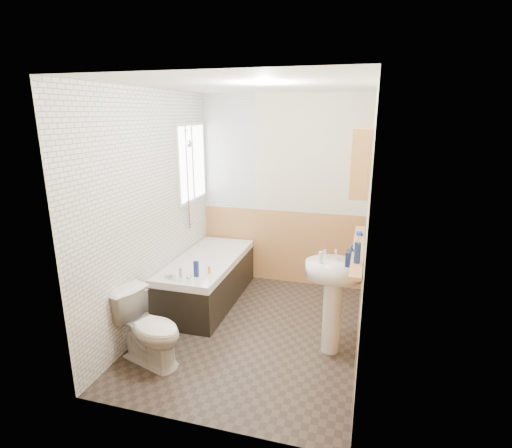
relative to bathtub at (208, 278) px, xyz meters
The scene contains 26 objects.
floor 0.96m from the bathtub, 36.91° to the right, with size 2.80×2.80×0.00m, color #302722.
ceiling 2.39m from the bathtub, 36.91° to the right, with size 2.80×2.80×0.00m, color white.
wall_back 1.48m from the bathtub, 49.73° to the left, with size 2.20×0.02×2.50m, color beige.
wall_front 2.30m from the bathtub, 69.56° to the right, with size 2.20×0.02×2.50m, color beige.
wall_left 1.17m from the bathtub, 124.73° to the right, with size 0.02×2.80×2.50m, color beige.
wall_right 2.15m from the bathtub, 16.59° to the right, with size 0.02×2.80×2.50m, color beige.
wainscot_right 1.91m from the bathtub, 16.78° to the right, with size 0.01×2.80×1.00m, color tan.
wainscot_front 2.08m from the bathtub, 69.34° to the right, with size 2.20×0.01×1.00m, color tan.
wainscot_back 1.13m from the bathtub, 49.00° to the left, with size 2.20×0.01×1.00m, color tan.
tile_cladding_left 1.16m from the bathtub, 123.14° to the right, with size 0.01×2.80×2.50m, color white.
tile_return_back 1.68m from the bathtub, 89.66° to the left, with size 0.75×0.01×1.50m, color white.
window 1.46m from the bathtub, 129.63° to the left, with size 0.03×0.79×0.99m.
bathtub is the anchor object (origin of this frame).
shower_riser 1.35m from the bathtub, 144.60° to the left, with size 0.11×0.08×1.26m.
toilet 1.33m from the bathtub, 91.30° to the right, with size 0.39×0.69×0.68m, color white.
sink 1.75m from the bathtub, 23.67° to the right, with size 0.54×0.44×1.04m.
pine_shelf 2.03m from the bathtub, 19.54° to the right, with size 0.10×1.45×0.03m, color tan.
medicine_cabinet 2.43m from the bathtub, 20.02° to the right, with size 0.16×0.62×0.56m.
foam_can 2.23m from the bathtub, 30.40° to the right, with size 0.05×0.05×0.18m, color navy.
green_bottle 2.16m from the bathtub, 26.06° to the right, with size 0.04×0.04×0.19m, color #388447.
black_jar 1.96m from the bathtub, ahead, with size 0.06×0.06×0.04m, color #19339E.
soap_bottle 1.99m from the bathtub, 23.39° to the right, with size 0.09×0.21×0.10m, color navy.
clear_bottle 1.76m from the bathtub, 27.16° to the right, with size 0.04×0.04×0.11m, color silver.
blue_gel 0.68m from the bathtub, 78.80° to the right, with size 0.05×0.03×0.18m, color navy.
cream_jar 0.74m from the bathtub, 103.87° to the right, with size 0.08×0.08×0.05m, color silver.
orange_bottle 0.59m from the bathtub, 64.55° to the right, with size 0.03×0.03×0.08m, color orange.
Camera 1 is at (1.08, -3.66, 2.26)m, focal length 28.00 mm.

